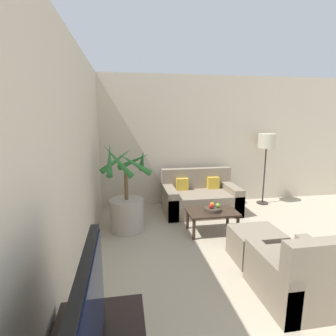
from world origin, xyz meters
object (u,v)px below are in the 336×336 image
Objects in this scene: coffee_table at (212,214)px; apple_green at (218,205)px; fruit_bowl at (212,209)px; armchair at (300,277)px; potted_palm at (127,204)px; floor_lamp at (267,144)px; sofa_loveseat at (200,198)px; ottoman at (256,245)px; orange_fruit at (212,204)px; apple_red at (211,206)px.

coffee_table is 0.18m from apple_green.
fruit_bowl is 1.73m from armchair.
floor_lamp is (2.93, 0.86, 0.85)m from potted_palm.
sofa_loveseat reaches higher than apple_green.
floor_lamp reaches higher than fruit_bowl.
potted_palm is at bearing 166.10° from fruit_bowl.
fruit_bowl is at bearing 101.85° from armchair.
ottoman is (0.31, -0.88, -0.11)m from coffee_table.
fruit_bowl is 0.95m from ottoman.
orange_fruit is at bearing 74.20° from coffee_table.
apple_green is 1.03× the size of orange_fruit.
apple_green is at bearing -13.05° from potted_palm.
apple_red is at bearing -142.67° from floor_lamp.
floor_lamp is 3.30m from armchair.
potted_palm is 1.79× the size of armchair.
floor_lamp is at bearing 37.33° from apple_red.
floor_lamp reaches higher than sofa_loveseat.
sofa_loveseat is 1.82m from floor_lamp.
potted_palm is at bearing 130.28° from armchair.
floor_lamp is 5.64× the size of fruit_bowl.
apple_green is (0.09, 0.00, 0.07)m from fruit_bowl.
sofa_loveseat is 1.00m from apple_red.
orange_fruit is at bearing -11.39° from potted_palm.
apple_green is (0.02, -0.95, 0.19)m from sofa_loveseat.
ottoman is (-1.26, -2.07, -1.09)m from floor_lamp.
floor_lamp is 20.54× the size of apple_red.
orange_fruit is at bearing 107.20° from ottoman.
floor_lamp is 2.10m from orange_fruit.
fruit_bowl is at bearing -179.87° from apple_green.
floor_lamp is at bearing 37.28° from coffee_table.
orange_fruit is 0.09× the size of armchair.
potted_palm is at bearing 166.95° from apple_green.
floor_lamp is 1.84× the size of armchair.
fruit_bowl is 3.62× the size of apple_green.
apple_green is (0.12, 0.02, 0.00)m from apple_red.
fruit_bowl is at bearing -103.06° from orange_fruit.
orange_fruit is 1.01m from ottoman.
potted_palm is 1.41m from fruit_bowl.
coffee_table is 0.94m from ottoman.
sofa_loveseat is 19.43× the size of apple_green.
sofa_loveseat is at bearing -170.69° from floor_lamp.
fruit_bowl is at bearing -59.78° from coffee_table.
potted_palm reaches higher than coffee_table.
apple_green is (-1.47, -1.20, -0.84)m from floor_lamp.
fruit_bowl is at bearing -142.60° from floor_lamp.
orange_fruit is at bearing 142.13° from apple_green.
potted_palm is 1.58m from sofa_loveseat.
potted_palm reaches higher than armchair.
floor_lamp is 1.88× the size of coffee_table.
fruit_bowl is (-0.08, -0.95, 0.12)m from sofa_loveseat.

